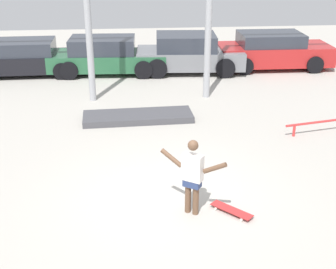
{
  "coord_description": "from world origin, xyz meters",
  "views": [
    {
      "loc": [
        -0.69,
        -7.87,
        4.72
      ],
      "look_at": [
        0.16,
        1.59,
        0.66
      ],
      "focal_mm": 50.0,
      "sensor_mm": 36.0,
      "label": 1
    }
  ],
  "objects_px": {
    "skateboard": "(232,210)",
    "manual_pad": "(138,117)",
    "skateboarder": "(192,174)",
    "parked_car_green": "(106,56)",
    "parked_car_grey": "(189,54)",
    "parked_car_red": "(273,51)",
    "grind_rail": "(332,122)",
    "parked_car_black": "(26,58)"
  },
  "relations": [
    {
      "from": "manual_pad",
      "to": "parked_car_red",
      "type": "distance_m",
      "value": 7.35
    },
    {
      "from": "manual_pad",
      "to": "parked_car_black",
      "type": "distance_m",
      "value": 6.37
    },
    {
      "from": "skateboarder",
      "to": "manual_pad",
      "type": "height_order",
      "value": "skateboarder"
    },
    {
      "from": "manual_pad",
      "to": "grind_rail",
      "type": "xyz_separation_m",
      "value": [
        5.0,
        -1.28,
        0.18
      ]
    },
    {
      "from": "manual_pad",
      "to": "grind_rail",
      "type": "bearing_deg",
      "value": -14.34
    },
    {
      "from": "skateboarder",
      "to": "skateboard",
      "type": "height_order",
      "value": "skateboarder"
    },
    {
      "from": "parked_car_red",
      "to": "parked_car_green",
      "type": "bearing_deg",
      "value": -178.1
    },
    {
      "from": "parked_car_green",
      "to": "grind_rail",
      "type": "bearing_deg",
      "value": -43.02
    },
    {
      "from": "skateboarder",
      "to": "parked_car_black",
      "type": "distance_m",
      "value": 10.91
    },
    {
      "from": "skateboarder",
      "to": "parked_car_red",
      "type": "xyz_separation_m",
      "value": [
        4.46,
        9.87,
        -0.15
      ]
    },
    {
      "from": "skateboard",
      "to": "manual_pad",
      "type": "xyz_separation_m",
      "value": [
        -1.57,
        4.89,
        0.02
      ]
    },
    {
      "from": "grind_rail",
      "to": "manual_pad",
      "type": "bearing_deg",
      "value": 165.66
    },
    {
      "from": "grind_rail",
      "to": "parked_car_green",
      "type": "xyz_separation_m",
      "value": [
        -6.0,
        6.17,
        0.37
      ]
    },
    {
      "from": "skateboarder",
      "to": "parked_car_grey",
      "type": "height_order",
      "value": "skateboarder"
    },
    {
      "from": "skateboarder",
      "to": "parked_car_green",
      "type": "distance_m",
      "value": 9.87
    },
    {
      "from": "parked_car_green",
      "to": "skateboarder",
      "type": "bearing_deg",
      "value": -76.5
    },
    {
      "from": "skateboard",
      "to": "parked_car_black",
      "type": "xyz_separation_m",
      "value": [
        -5.48,
        9.9,
        0.54
      ]
    },
    {
      "from": "parked_car_green",
      "to": "parked_car_red",
      "type": "xyz_separation_m",
      "value": [
        6.3,
        0.17,
        0.02
      ]
    },
    {
      "from": "skateboard",
      "to": "parked_car_red",
      "type": "height_order",
      "value": "parked_car_red"
    },
    {
      "from": "manual_pad",
      "to": "parked_car_grey",
      "type": "xyz_separation_m",
      "value": [
        2.04,
        4.81,
        0.59
      ]
    },
    {
      "from": "skateboarder",
      "to": "parked_car_grey",
      "type": "distance_m",
      "value": 9.69
    },
    {
      "from": "grind_rail",
      "to": "parked_car_black",
      "type": "height_order",
      "value": "parked_car_black"
    },
    {
      "from": "skateboarder",
      "to": "manual_pad",
      "type": "relative_size",
      "value": 0.49
    },
    {
      "from": "parked_car_red",
      "to": "skateboarder",
      "type": "bearing_deg",
      "value": -113.96
    },
    {
      "from": "manual_pad",
      "to": "parked_car_black",
      "type": "height_order",
      "value": "parked_car_black"
    },
    {
      "from": "parked_car_green",
      "to": "parked_car_red",
      "type": "bearing_deg",
      "value": 4.32
    },
    {
      "from": "manual_pad",
      "to": "skateboarder",
      "type": "bearing_deg",
      "value": -80.11
    },
    {
      "from": "parked_car_grey",
      "to": "parked_car_red",
      "type": "xyz_separation_m",
      "value": [
        3.26,
        0.25,
        -0.02
      ]
    },
    {
      "from": "parked_car_grey",
      "to": "manual_pad",
      "type": "bearing_deg",
      "value": -109.16
    },
    {
      "from": "manual_pad",
      "to": "parked_car_green",
      "type": "height_order",
      "value": "parked_car_green"
    },
    {
      "from": "skateboard",
      "to": "parked_car_green",
      "type": "height_order",
      "value": "parked_car_green"
    },
    {
      "from": "parked_car_grey",
      "to": "parked_car_red",
      "type": "relative_size",
      "value": 0.94
    },
    {
      "from": "skateboard",
      "to": "parked_car_grey",
      "type": "xyz_separation_m",
      "value": [
        0.47,
        9.7,
        0.61
      ]
    },
    {
      "from": "parked_car_green",
      "to": "parked_car_grey",
      "type": "distance_m",
      "value": 3.03
    },
    {
      "from": "skateboarder",
      "to": "skateboard",
      "type": "relative_size",
      "value": 1.95
    },
    {
      "from": "skateboarder",
      "to": "parked_car_red",
      "type": "height_order",
      "value": "skateboarder"
    },
    {
      "from": "parked_car_grey",
      "to": "parked_car_red",
      "type": "height_order",
      "value": "parked_car_grey"
    },
    {
      "from": "parked_car_green",
      "to": "parked_car_grey",
      "type": "bearing_deg",
      "value": 1.22
    },
    {
      "from": "skateboarder",
      "to": "skateboard",
      "type": "distance_m",
      "value": 1.04
    },
    {
      "from": "manual_pad",
      "to": "parked_car_red",
      "type": "height_order",
      "value": "parked_car_red"
    },
    {
      "from": "skateboarder",
      "to": "parked_car_red",
      "type": "distance_m",
      "value": 10.83
    },
    {
      "from": "grind_rail",
      "to": "parked_car_grey",
      "type": "relative_size",
      "value": 0.67
    }
  ]
}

